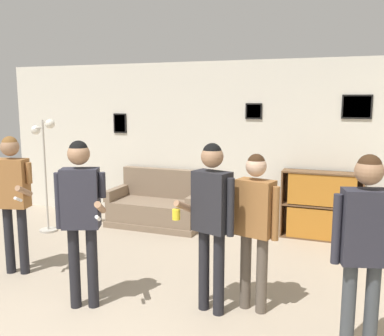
# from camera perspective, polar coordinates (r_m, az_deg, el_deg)

# --- Properties ---
(wall_back) EXTENTS (7.87, 0.08, 2.70)m
(wall_back) POSITION_cam_1_polar(r_m,az_deg,el_deg) (7.12, 2.46, 3.19)
(wall_back) COLOR silver
(wall_back) RESTS_ON ground_plane
(couch) EXTENTS (1.56, 0.80, 0.92)m
(couch) POSITION_cam_1_polar(r_m,az_deg,el_deg) (7.22, -4.65, -5.26)
(couch) COLOR #7A6651
(couch) RESTS_ON ground_plane
(bookshelf) EXTENTS (1.17, 0.30, 1.03)m
(bookshelf) POSITION_cam_1_polar(r_m,az_deg,el_deg) (6.71, 16.83, -4.86)
(bookshelf) COLOR brown
(bookshelf) RESTS_ON ground_plane
(floor_lamp) EXTENTS (0.43, 0.28, 1.79)m
(floor_lamp) POSITION_cam_1_polar(r_m,az_deg,el_deg) (7.07, -19.07, 1.21)
(floor_lamp) COLOR #ADA89E
(floor_lamp) RESTS_ON ground_plane
(person_player_foreground_left) EXTENTS (0.55, 0.43, 1.67)m
(person_player_foreground_left) POSITION_cam_1_polar(r_m,az_deg,el_deg) (5.49, -22.80, -2.77)
(person_player_foreground_left) COLOR black
(person_player_foreground_left) RESTS_ON ground_plane
(person_player_foreground_center) EXTENTS (0.58, 0.41, 1.71)m
(person_player_foreground_center) POSITION_cam_1_polar(r_m,az_deg,el_deg) (4.36, -14.61, -5.00)
(person_player_foreground_center) COLOR black
(person_player_foreground_center) RESTS_ON ground_plane
(person_watcher_holding_cup) EXTENTS (0.57, 0.39, 1.69)m
(person_watcher_holding_cup) POSITION_cam_1_polar(r_m,az_deg,el_deg) (4.13, 2.61, -5.64)
(person_watcher_holding_cup) COLOR black
(person_watcher_holding_cup) RESTS_ON ground_plane
(person_spectator_near_bookshelf) EXTENTS (0.49, 0.29, 1.58)m
(person_spectator_near_bookshelf) POSITION_cam_1_polar(r_m,az_deg,el_deg) (4.23, 8.39, -6.49)
(person_spectator_near_bookshelf) COLOR brown
(person_spectator_near_bookshelf) RESTS_ON ground_plane
(person_spectator_far_right) EXTENTS (0.48, 0.29, 1.69)m
(person_spectator_far_right) POSITION_cam_1_polar(r_m,az_deg,el_deg) (3.60, 22.03, -8.60)
(person_spectator_far_right) COLOR #3D4247
(person_spectator_far_right) RESTS_ON ground_plane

